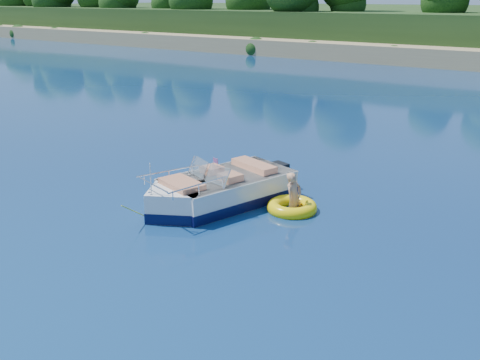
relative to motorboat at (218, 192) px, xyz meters
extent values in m
plane|color=#0A1E4C|center=(-1.22, -0.94, -0.35)|extent=(160.00, 160.00, 0.00)
cube|color=#9A8159|center=(-1.22, 37.06, 0.15)|extent=(170.00, 8.00, 2.00)
cylinder|color=black|center=(-46.22, 40.06, 2.55)|extent=(0.44, 0.44, 2.80)
cylinder|color=black|center=(-19.22, 39.56, 2.75)|extent=(0.44, 0.44, 3.20)
cube|color=white|center=(0.10, 0.34, -0.06)|extent=(2.83, 3.95, 0.99)
cube|color=white|center=(-0.38, -1.27, -0.06)|extent=(1.80, 1.80, 0.99)
cube|color=#0C0D36|center=(0.10, 0.34, -0.20)|extent=(2.87, 3.99, 0.28)
cube|color=#0C0D36|center=(-0.38, -1.27, -0.20)|extent=(1.84, 1.84, 0.28)
cube|color=tan|center=(0.19, 0.61, 0.22)|extent=(2.16, 2.82, 0.09)
cube|color=white|center=(0.10, 0.34, 0.41)|extent=(2.87, 3.96, 0.06)
cube|color=black|center=(0.67, 2.21, -0.02)|extent=(0.59, 0.46, 0.85)
cube|color=#8C9EA5|center=(-0.49, -0.16, 0.68)|extent=(0.77, 0.53, 0.46)
cube|color=#8C9EA5|center=(0.32, -0.41, 0.68)|extent=(0.76, 0.36, 0.46)
cube|color=tan|center=(-0.37, 0.24, 0.43)|extent=(0.64, 0.64, 0.38)
cube|color=tan|center=(0.44, 0.00, 0.43)|extent=(0.64, 0.64, 0.38)
cube|color=tan|center=(0.38, 1.24, 0.43)|extent=(1.55, 0.92, 0.36)
cube|color=tan|center=(-0.33, -1.10, 0.41)|extent=(1.39, 1.03, 0.32)
cylinder|color=white|center=(-0.59, -1.95, 0.83)|extent=(0.03, 0.03, 0.80)
cube|color=red|center=(0.24, -0.38, 1.05)|extent=(0.20, 0.07, 0.13)
cube|color=silver|center=(-0.60, -2.00, 0.46)|extent=(0.11, 0.08, 0.05)
cylinder|color=yellow|center=(-0.84, -2.27, -0.02)|extent=(0.08, 1.01, 0.72)
torus|color=yellow|center=(1.92, 0.77, -0.26)|extent=(1.59, 1.59, 0.36)
torus|color=#B11508|center=(1.92, 0.77, -0.24)|extent=(1.31, 1.31, 0.12)
imported|color=tan|center=(1.97, 0.80, -0.35)|extent=(0.46, 0.83, 1.54)
camera|label=1|loc=(8.37, -10.97, 5.12)|focal=40.00mm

